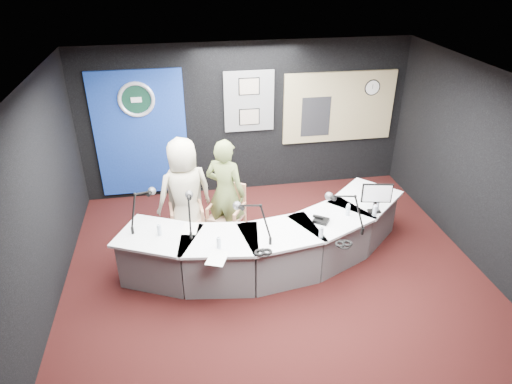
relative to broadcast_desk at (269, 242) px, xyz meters
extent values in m
plane|color=black|center=(0.05, -0.55, -0.38)|extent=(6.00, 6.00, 0.00)
cube|color=silver|center=(0.05, -0.55, 2.42)|extent=(6.00, 6.00, 0.02)
cube|color=black|center=(0.05, 2.45, 1.02)|extent=(6.00, 0.02, 2.80)
cube|color=black|center=(-2.95, -0.55, 1.02)|extent=(0.02, 6.00, 2.80)
cube|color=black|center=(3.05, -0.55, 1.02)|extent=(0.02, 6.00, 2.80)
cube|color=navy|center=(-1.85, 2.42, 0.88)|extent=(1.60, 0.05, 2.30)
torus|color=silver|center=(-1.85, 2.38, 1.52)|extent=(0.63, 0.07, 0.63)
cylinder|color=black|center=(-1.85, 2.38, 1.52)|extent=(0.48, 0.01, 0.48)
cube|color=slate|center=(0.10, 2.42, 1.38)|extent=(0.90, 0.04, 1.10)
cube|color=gray|center=(0.10, 2.39, 1.65)|extent=(0.34, 0.02, 0.27)
cube|color=gray|center=(0.10, 2.39, 1.09)|extent=(0.34, 0.02, 0.27)
cube|color=tan|center=(1.80, 2.42, 1.18)|extent=(2.12, 0.06, 1.32)
cube|color=#FFC6A1|center=(1.80, 2.41, 1.18)|extent=(2.00, 0.02, 1.20)
cube|color=black|center=(1.35, 2.39, 1.03)|extent=(0.55, 0.02, 0.75)
cylinder|color=white|center=(2.40, 2.39, 1.52)|extent=(0.28, 0.01, 0.28)
cube|color=slate|center=(-1.17, 1.02, 0.24)|extent=(0.51, 0.14, 0.70)
imported|color=beige|center=(-1.16, 0.77, 0.51)|extent=(1.00, 0.80, 1.78)
imported|color=olive|center=(-0.55, 0.71, 0.50)|extent=(0.76, 0.70, 1.75)
cube|color=black|center=(1.58, -0.02, 0.70)|extent=(0.42, 0.11, 0.29)
cube|color=black|center=(0.72, -0.16, 0.40)|extent=(0.26, 0.25, 0.05)
torus|color=black|center=(0.85, -0.75, 0.39)|extent=(0.22, 0.22, 0.04)
torus|color=black|center=(-0.23, -0.75, 0.39)|extent=(0.21, 0.21, 0.03)
cube|color=white|center=(-1.13, -0.01, 0.38)|extent=(0.27, 0.34, 0.00)
cube|color=white|center=(-0.82, -0.75, 0.38)|extent=(0.34, 0.39, 0.00)
camera|label=1|loc=(-1.13, -5.41, 3.88)|focal=32.00mm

